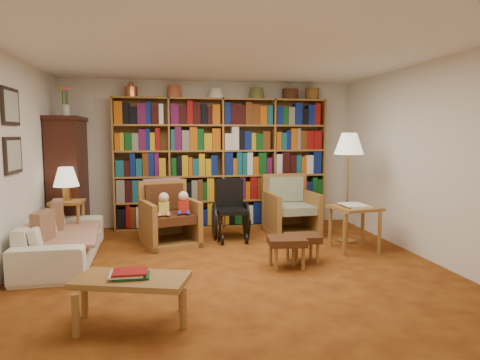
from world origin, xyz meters
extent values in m
plane|color=#8F4F16|center=(0.00, 0.00, 0.00)|extent=(5.00, 5.00, 0.00)
plane|color=white|center=(0.00, 0.00, 2.50)|extent=(5.00, 5.00, 0.00)
plane|color=white|center=(0.00, 2.50, 1.25)|extent=(5.00, 0.00, 5.00)
plane|color=white|center=(0.00, -2.50, 1.25)|extent=(5.00, 0.00, 5.00)
plane|color=white|center=(-2.50, 0.00, 1.25)|extent=(0.00, 5.00, 5.00)
plane|color=white|center=(2.50, 0.00, 1.25)|extent=(0.00, 5.00, 5.00)
cube|color=#A27332|center=(0.20, 2.34, 1.10)|extent=(3.60, 0.30, 2.20)
cube|color=#3C1810|center=(-2.25, 2.00, 0.90)|extent=(0.45, 0.90, 1.80)
cube|color=#3C1810|center=(-2.25, 2.00, 1.83)|extent=(0.50, 0.95, 0.06)
cylinder|color=white|center=(-2.25, 2.00, 1.95)|extent=(0.12, 0.12, 0.18)
cube|color=black|center=(-2.48, 0.30, 1.90)|extent=(0.03, 0.52, 0.42)
cube|color=gray|center=(-2.46, 0.30, 1.90)|extent=(0.01, 0.44, 0.34)
cube|color=black|center=(-2.48, 0.30, 1.35)|extent=(0.03, 0.52, 0.42)
cube|color=gray|center=(-2.46, 0.30, 1.35)|extent=(0.01, 0.44, 0.34)
imported|color=#F0E8CB|center=(-2.05, 0.60, 0.29)|extent=(1.99, 0.83, 0.57)
cube|color=beige|center=(-2.00, 0.60, 0.30)|extent=(0.87, 1.44, 0.04)
cube|color=maroon|center=(-2.18, 0.95, 0.45)|extent=(0.20, 0.42, 0.41)
cube|color=maroon|center=(-2.18, 0.25, 0.45)|extent=(0.19, 0.40, 0.38)
cube|color=#A27332|center=(-2.15, 1.37, 0.63)|extent=(0.45, 0.45, 0.04)
cylinder|color=#A27332|center=(-2.33, 1.19, 0.31)|extent=(0.05, 0.05, 0.61)
cylinder|color=#A27332|center=(-1.97, 1.19, 0.31)|extent=(0.05, 0.05, 0.61)
cylinder|color=#A27332|center=(-2.33, 1.55, 0.31)|extent=(0.05, 0.05, 0.61)
cylinder|color=#A27332|center=(-1.97, 1.55, 0.31)|extent=(0.05, 0.05, 0.61)
cylinder|color=#B48239|center=(-2.15, 1.37, 0.75)|extent=(0.12, 0.12, 0.19)
cone|color=beige|center=(-2.15, 1.37, 1.00)|extent=(0.35, 0.35, 0.27)
cube|color=#A27332|center=(-0.72, 1.17, 0.04)|extent=(0.92, 0.94, 0.08)
cube|color=#A27332|center=(-1.04, 1.17, 0.32)|extent=(0.29, 0.75, 0.65)
cube|color=#A27332|center=(-0.39, 1.17, 0.32)|extent=(0.29, 0.75, 0.65)
cube|color=#A27332|center=(-0.72, 1.51, 0.46)|extent=(0.72, 0.29, 0.91)
cube|color=#482313|center=(-0.72, 1.14, 0.40)|extent=(0.73, 0.78, 0.12)
cube|color=#482313|center=(-0.72, 1.44, 0.67)|extent=(0.57, 0.26, 0.38)
cube|color=#C63473|center=(-0.72, 1.55, 0.73)|extent=(0.56, 0.22, 0.40)
cube|color=#A27332|center=(1.20, 1.53, 0.04)|extent=(0.81, 0.84, 0.08)
cube|color=#A27332|center=(0.86, 1.53, 0.34)|extent=(0.13, 0.79, 0.67)
cube|color=#A27332|center=(1.54, 1.53, 0.34)|extent=(0.13, 0.79, 0.67)
cube|color=#A27332|center=(1.20, 1.88, 0.47)|extent=(0.76, 0.14, 0.94)
cube|color=gray|center=(1.20, 1.50, 0.42)|extent=(0.63, 0.70, 0.13)
cube|color=gray|center=(1.20, 1.81, 0.69)|extent=(0.59, 0.15, 0.40)
cube|color=black|center=(0.20, 1.32, 0.44)|extent=(0.47, 0.47, 0.06)
cube|color=black|center=(0.20, 1.54, 0.69)|extent=(0.44, 0.08, 0.44)
cylinder|color=black|center=(-0.05, 1.42, 0.28)|extent=(0.03, 0.55, 0.55)
cylinder|color=black|center=(0.44, 1.42, 0.28)|extent=(0.03, 0.55, 0.55)
cylinder|color=black|center=(0.02, 1.05, 0.08)|extent=(0.03, 0.16, 0.16)
cylinder|color=black|center=(0.38, 1.05, 0.08)|extent=(0.03, 0.16, 0.16)
cylinder|color=#B48239|center=(1.86, 0.90, 0.01)|extent=(0.27, 0.27, 0.03)
cylinder|color=#B48239|center=(1.86, 0.90, 0.68)|extent=(0.03, 0.03, 1.36)
cone|color=beige|center=(1.86, 0.90, 1.46)|extent=(0.43, 0.43, 0.31)
cube|color=#A27332|center=(1.77, 0.44, 0.59)|extent=(0.66, 0.66, 0.04)
cylinder|color=#A27332|center=(1.52, 0.20, 0.29)|extent=(0.05, 0.05, 0.57)
cylinder|color=#A27332|center=(2.01, 0.20, 0.29)|extent=(0.05, 0.05, 0.57)
cylinder|color=#A27332|center=(1.52, 0.69, 0.29)|extent=(0.05, 0.05, 0.57)
cylinder|color=#A27332|center=(2.01, 0.69, 0.29)|extent=(0.05, 0.05, 0.57)
cube|color=white|center=(1.77, 0.44, 0.63)|extent=(0.36, 0.43, 0.03)
cube|color=#482313|center=(0.89, 0.03, 0.31)|extent=(0.43, 0.37, 0.08)
cylinder|color=#A27332|center=(0.74, -0.10, 0.13)|extent=(0.04, 0.04, 0.27)
cylinder|color=#A27332|center=(1.05, -0.10, 0.13)|extent=(0.04, 0.04, 0.27)
cylinder|color=#A27332|center=(0.74, 0.15, 0.13)|extent=(0.04, 0.04, 0.27)
cylinder|color=#A27332|center=(1.05, 0.15, 0.13)|extent=(0.04, 0.04, 0.27)
cube|color=#482313|center=(0.64, -0.15, 0.33)|extent=(0.47, 0.41, 0.09)
cylinder|color=#A27332|center=(0.47, -0.28, 0.14)|extent=(0.04, 0.04, 0.28)
cylinder|color=#A27332|center=(0.80, -0.28, 0.14)|extent=(0.04, 0.04, 0.28)
cylinder|color=#A27332|center=(0.47, -0.02, 0.14)|extent=(0.04, 0.04, 0.28)
cylinder|color=#A27332|center=(0.80, -0.02, 0.14)|extent=(0.04, 0.04, 0.28)
cube|color=#A27332|center=(-1.06, -1.38, 0.37)|extent=(1.02, 0.71, 0.05)
cylinder|color=#A27332|center=(-1.48, -1.57, 0.17)|extent=(0.06, 0.06, 0.35)
cylinder|color=#A27332|center=(-0.65, -1.57, 0.17)|extent=(0.06, 0.06, 0.35)
cylinder|color=#A27332|center=(-1.48, -1.19, 0.17)|extent=(0.06, 0.06, 0.35)
cylinder|color=#A27332|center=(-0.65, -1.19, 0.17)|extent=(0.06, 0.06, 0.35)
cube|color=brown|center=(-1.06, -1.38, 0.43)|extent=(0.33, 0.29, 0.05)
camera|label=1|loc=(-0.77, -4.95, 1.58)|focal=32.00mm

